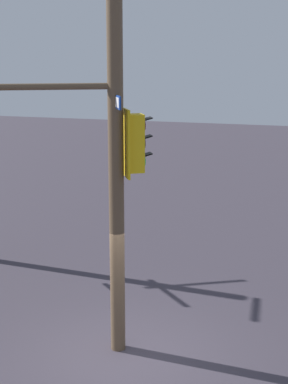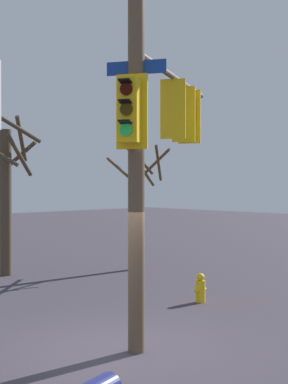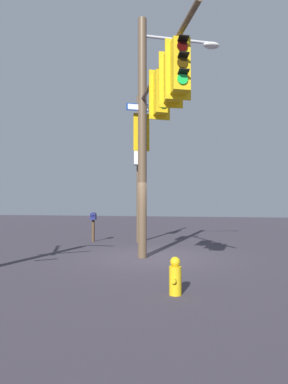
{
  "view_description": "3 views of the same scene",
  "coord_description": "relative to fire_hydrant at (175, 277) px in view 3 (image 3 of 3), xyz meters",
  "views": [
    {
      "loc": [
        3.43,
        -9.66,
        5.88
      ],
      "look_at": [
        0.29,
        0.38,
        3.33
      ],
      "focal_mm": 53.09,
      "sensor_mm": 36.0,
      "label": 1
    },
    {
      "loc": [
        6.48,
        7.45,
        3.03
      ],
      "look_at": [
        -0.03,
        0.71,
        2.86
      ],
      "focal_mm": 51.83,
      "sensor_mm": 36.0,
      "label": 2
    },
    {
      "loc": [
        -10.2,
        -2.66,
        1.72
      ],
      "look_at": [
        -0.07,
        0.29,
        2.19
      ],
      "focal_mm": 29.12,
      "sensor_mm": 36.0,
      "label": 3
    }
  ],
  "objects": [
    {
      "name": "mailbox",
      "position": [
        7.83,
        5.47,
        0.76
      ],
      "size": [
        0.49,
        0.35,
        1.41
      ],
      "rotation": [
        0.0,
        0.0,
        1.83
      ],
      "color": "#4C3823",
      "rests_on": "ground"
    },
    {
      "name": "main_signal_pole_assembly",
      "position": [
        2.97,
        1.22,
        4.15
      ],
      "size": [
        6.16,
        3.08,
        8.14
      ],
      "rotation": [
        0.0,
        0.0,
        3.62
      ],
      "color": "brown",
      "rests_on": "ground"
    },
    {
      "name": "ground_plane",
      "position": [
        4.19,
        1.54,
        -0.34
      ],
      "size": [
        80.0,
        80.0,
        0.0
      ],
      "primitive_type": "plane",
      "color": "#3B353F"
    },
    {
      "name": "fire_hydrant",
      "position": [
        0.0,
        0.0,
        0.0
      ],
      "size": [
        0.38,
        0.24,
        0.73
      ],
      "color": "yellow",
      "rests_on": "ground"
    },
    {
      "name": "secondary_pole_assembly",
      "position": [
        7.89,
        3.2,
        3.61
      ],
      "size": [
        0.74,
        0.56,
        7.01
      ],
      "rotation": [
        0.0,
        0.0,
        3.46
      ],
      "color": "brown",
      "rests_on": "ground"
    }
  ]
}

